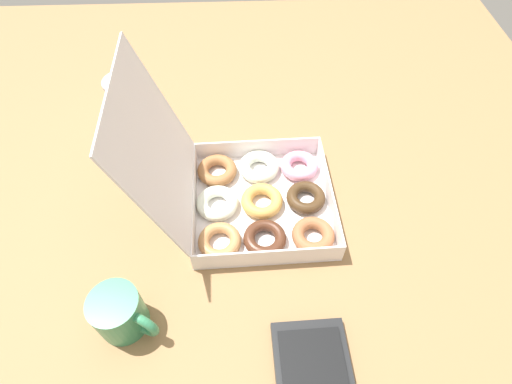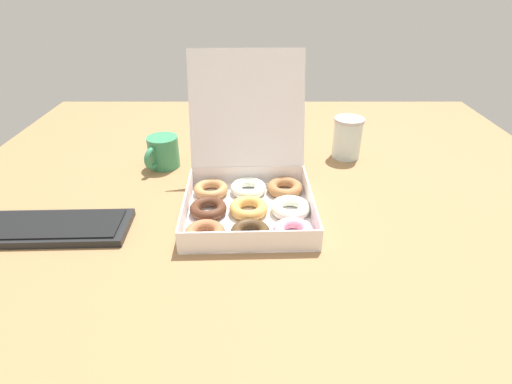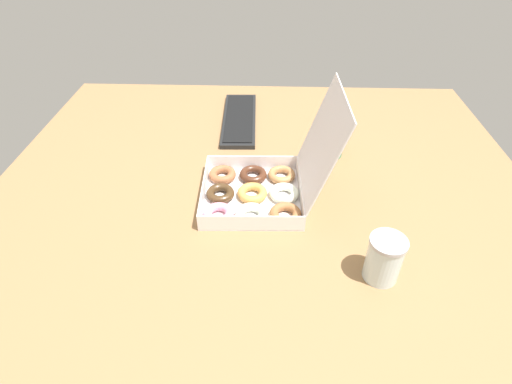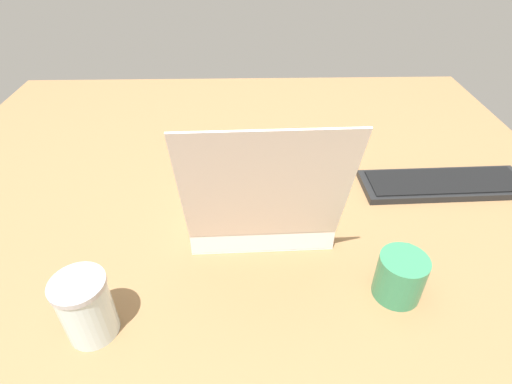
{
  "view_description": "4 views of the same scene",
  "coord_description": "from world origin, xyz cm",
  "px_view_note": "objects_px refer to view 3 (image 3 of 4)",
  "views": [
    {
      "loc": [
        -58.39,
        0.63,
        75.07
      ],
      "look_at": [
        -2.2,
        -1.69,
        1.91
      ],
      "focal_mm": 28.0,
      "sensor_mm": 36.0,
      "label": 1
    },
    {
      "loc": [
        -2.79,
        -86.37,
        54.29
      ],
      "look_at": [
        -2.72,
        -1.52,
        5.52
      ],
      "focal_mm": 28.0,
      "sensor_mm": 36.0,
      "label": 2
    },
    {
      "loc": [
        94.13,
        1.9,
        81.48
      ],
      "look_at": [
        -1.74,
        -1.62,
        4.49
      ],
      "focal_mm": 28.0,
      "sensor_mm": 36.0,
      "label": 3
    },
    {
      "loc": [
        -2.05,
        74.68,
        63.44
      ],
      "look_at": [
        -3.93,
        -2.79,
        5.03
      ],
      "focal_mm": 28.0,
      "sensor_mm": 36.0,
      "label": 4
    }
  ],
  "objects_px": {
    "donut_box": "(260,188)",
    "coffee_mug": "(329,143)",
    "keyboard": "(239,119)",
    "glass_jar": "(384,259)"
  },
  "relations": [
    {
      "from": "donut_box",
      "to": "coffee_mug",
      "type": "bearing_deg",
      "value": 137.6
    },
    {
      "from": "donut_box",
      "to": "keyboard",
      "type": "height_order",
      "value": "donut_box"
    },
    {
      "from": "donut_box",
      "to": "keyboard",
      "type": "bearing_deg",
      "value": -168.57
    },
    {
      "from": "keyboard",
      "to": "glass_jar",
      "type": "height_order",
      "value": "glass_jar"
    },
    {
      "from": "keyboard",
      "to": "glass_jar",
      "type": "relative_size",
      "value": 3.44
    },
    {
      "from": "keyboard",
      "to": "glass_jar",
      "type": "xyz_separation_m",
      "value": [
        0.81,
        0.42,
        0.05
      ]
    },
    {
      "from": "keyboard",
      "to": "coffee_mug",
      "type": "distance_m",
      "value": 0.42
    },
    {
      "from": "keyboard",
      "to": "glass_jar",
      "type": "distance_m",
      "value": 0.91
    },
    {
      "from": "keyboard",
      "to": "glass_jar",
      "type": "bearing_deg",
      "value": 27.44
    },
    {
      "from": "keyboard",
      "to": "coffee_mug",
      "type": "xyz_separation_m",
      "value": [
        0.23,
        0.34,
        0.04
      ]
    }
  ]
}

